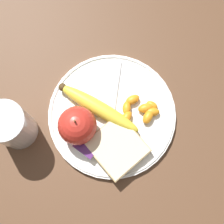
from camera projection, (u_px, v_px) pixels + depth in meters
name	position (u px, v px, depth m)	size (l,w,h in m)	color
ground_plane	(112.00, 115.00, 0.69)	(3.00, 3.00, 0.00)	brown
plate	(112.00, 115.00, 0.69)	(0.28, 0.28, 0.01)	white
juice_glass	(12.00, 126.00, 0.63)	(0.08, 0.08, 0.11)	silver
apple	(77.00, 126.00, 0.64)	(0.08, 0.08, 0.09)	red
banana	(98.00, 108.00, 0.67)	(0.20, 0.05, 0.03)	yellow
bread_slice	(117.00, 147.00, 0.65)	(0.13, 0.12, 0.02)	tan
fork	(112.00, 112.00, 0.68)	(0.11, 0.18, 0.00)	silver
jam_packet	(87.00, 146.00, 0.65)	(0.05, 0.04, 0.02)	silver
orange_segment_0	(152.00, 112.00, 0.67)	(0.04, 0.03, 0.02)	orange
orange_segment_1	(127.00, 108.00, 0.68)	(0.03, 0.04, 0.02)	orange
orange_segment_2	(152.00, 105.00, 0.68)	(0.03, 0.02, 0.01)	orange
orange_segment_3	(148.00, 117.00, 0.67)	(0.02, 0.04, 0.02)	orange
orange_segment_4	(126.00, 118.00, 0.67)	(0.02, 0.03, 0.02)	orange
orange_segment_5	(133.00, 100.00, 0.68)	(0.03, 0.04, 0.02)	orange
orange_segment_6	(146.00, 108.00, 0.68)	(0.04, 0.04, 0.02)	orange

